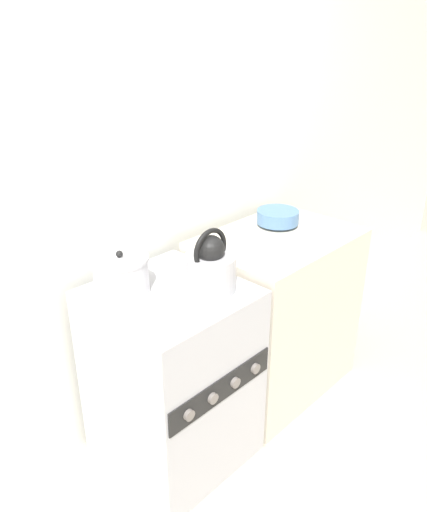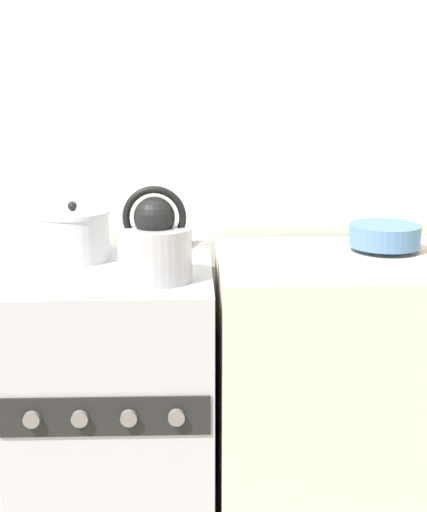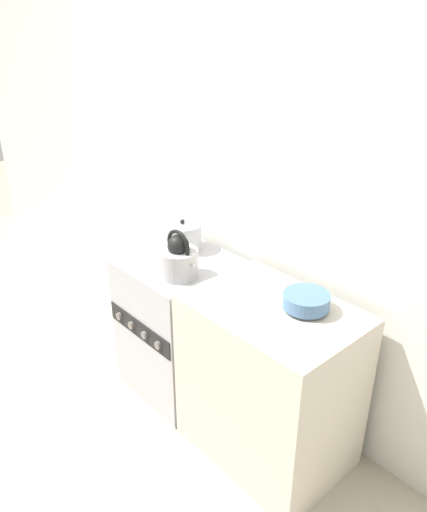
{
  "view_description": "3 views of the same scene",
  "coord_description": "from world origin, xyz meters",
  "px_view_note": "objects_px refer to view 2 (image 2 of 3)",
  "views": [
    {
      "loc": [
        -1.13,
        -1.05,
        1.8
      ],
      "look_at": [
        0.23,
        0.26,
        0.93
      ],
      "focal_mm": 35.0,
      "sensor_mm": 36.0,
      "label": 1
    },
    {
      "loc": [
        0.23,
        -1.72,
        1.38
      ],
      "look_at": [
        0.29,
        0.3,
        0.88
      ],
      "focal_mm": 50.0,
      "sensor_mm": 36.0,
      "label": 2
    },
    {
      "loc": [
        1.98,
        -1.23,
        2.08
      ],
      "look_at": [
        0.26,
        0.32,
        0.96
      ],
      "focal_mm": 35.0,
      "sensor_mm": 36.0,
      "label": 3
    }
  ],
  "objects_px": {
    "stove": "(117,402)",
    "cooking_pot": "(74,235)",
    "kettle": "(156,245)",
    "enamel_bowl": "(385,236)"
  },
  "relations": [
    {
      "from": "cooking_pot",
      "to": "kettle",
      "type": "bearing_deg",
      "value": -41.79
    },
    {
      "from": "kettle",
      "to": "enamel_bowl",
      "type": "bearing_deg",
      "value": 15.45
    },
    {
      "from": "kettle",
      "to": "enamel_bowl",
      "type": "height_order",
      "value": "kettle"
    },
    {
      "from": "stove",
      "to": "kettle",
      "type": "bearing_deg",
      "value": -38.34
    },
    {
      "from": "kettle",
      "to": "cooking_pot",
      "type": "distance_m",
      "value": 0.35
    },
    {
      "from": "kettle",
      "to": "stove",
      "type": "bearing_deg",
      "value": 141.66
    },
    {
      "from": "stove",
      "to": "cooking_pot",
      "type": "xyz_separation_m",
      "value": [
        -0.13,
        0.13,
        0.5
      ]
    },
    {
      "from": "cooking_pot",
      "to": "enamel_bowl",
      "type": "xyz_separation_m",
      "value": [
        0.95,
        -0.05,
        0.0
      ]
    },
    {
      "from": "stove",
      "to": "enamel_bowl",
      "type": "xyz_separation_m",
      "value": [
        0.82,
        0.08,
        0.5
      ]
    },
    {
      "from": "kettle",
      "to": "cooking_pot",
      "type": "bearing_deg",
      "value": 138.21
    }
  ]
}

